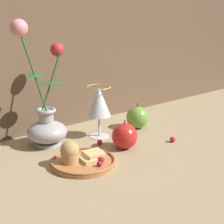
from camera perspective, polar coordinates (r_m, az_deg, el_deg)
name	(u,v)px	position (r m, az deg, el deg)	size (l,w,h in m)	color
ground_plane	(91,151)	(1.12, -3.28, -5.88)	(2.40, 2.40, 0.00)	#9E8966
vase	(45,117)	(1.14, -10.12, -0.83)	(0.17, 0.12, 0.38)	#A3A3A8
plate_with_pastries	(81,159)	(1.02, -4.79, -7.12)	(0.18, 0.18, 0.07)	#B77042
wine_glass	(99,103)	(1.19, -1.99, 1.32)	(0.08, 0.08, 0.17)	silver
apple_beside_vase	(137,117)	(1.29, 3.89, -0.83)	(0.08, 0.08, 0.09)	#669938
apple_near_glass	(125,136)	(1.12, 1.95, -3.68)	(0.08, 0.08, 0.09)	red
berry_near_plate	(173,139)	(1.19, 9.21, -4.15)	(0.02, 0.02, 0.02)	#AD192D
berry_front_center	(124,134)	(1.22, 1.86, -3.42)	(0.02, 0.02, 0.02)	#AD192D
berry_by_glass_stem	(100,142)	(1.16, -1.89, -4.63)	(0.02, 0.02, 0.02)	#AD192D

